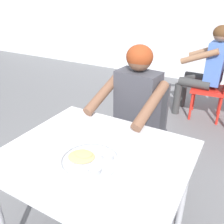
# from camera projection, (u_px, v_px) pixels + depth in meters

# --- Properties ---
(table_foreground) EXTENTS (1.04, 0.89, 0.74)m
(table_foreground) POSITION_uv_depth(u_px,v_px,m) (96.00, 164.00, 1.41)
(table_foreground) COLOR silver
(table_foreground) RESTS_ON ground
(thali_tray) EXTENTS (0.33, 0.33, 0.03)m
(thali_tray) POSITION_uv_depth(u_px,v_px,m) (90.00, 160.00, 1.30)
(thali_tray) COLOR #B7BABF
(thali_tray) RESTS_ON table_foreground
(chair_foreground) EXTENTS (0.41, 0.45, 0.89)m
(chair_foreground) POSITION_uv_depth(u_px,v_px,m) (143.00, 124.00, 2.17)
(chair_foreground) COLOR #3F3F44
(chair_foreground) RESTS_ON ground
(diner_foreground) EXTENTS (0.52, 0.58, 1.23)m
(diner_foreground) POSITION_uv_depth(u_px,v_px,m) (132.00, 110.00, 1.91)
(diner_foreground) COLOR #252525
(diner_foreground) RESTS_ON ground
(chair_red_left) EXTENTS (0.47, 0.46, 0.80)m
(chair_red_left) POSITION_uv_depth(u_px,v_px,m) (215.00, 86.00, 3.16)
(chair_red_left) COLOR red
(chair_red_left) RESTS_ON ground
(patron_background) EXTENTS (0.56, 0.50, 1.23)m
(patron_background) POSITION_uv_depth(u_px,v_px,m) (208.00, 64.00, 3.15)
(patron_background) COLOR #3A3A3A
(patron_background) RESTS_ON ground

